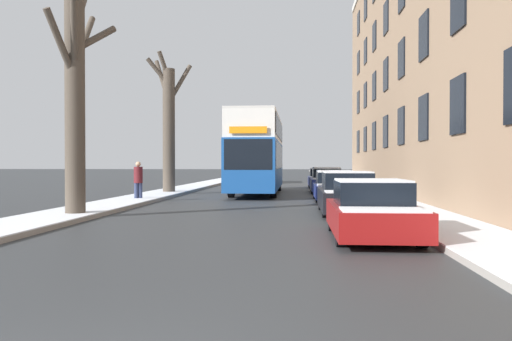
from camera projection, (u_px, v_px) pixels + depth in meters
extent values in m
cube|color=gray|center=(232.00, 179.00, 56.56)|extent=(2.21, 130.00, 0.13)
cube|color=white|center=(232.00, 178.00, 56.56)|extent=(2.19, 130.00, 0.03)
cube|color=gray|center=(332.00, 179.00, 55.62)|extent=(2.21, 130.00, 0.13)
cube|color=white|center=(332.00, 178.00, 55.62)|extent=(2.19, 130.00, 0.03)
cube|color=#8C7056|center=(499.00, 30.00, 23.60)|extent=(9.00, 43.46, 16.15)
cube|color=black|center=(458.00, 105.00, 15.56)|extent=(0.08, 1.40, 1.80)
cube|color=black|center=(423.00, 118.00, 19.79)|extent=(0.08, 1.40, 1.80)
cube|color=black|center=(401.00, 126.00, 24.03)|extent=(0.08, 1.40, 1.80)
cube|color=black|center=(386.00, 132.00, 28.26)|extent=(0.08, 1.40, 1.80)
cube|color=black|center=(374.00, 136.00, 32.50)|extent=(0.08, 1.40, 1.80)
cube|color=black|center=(365.00, 139.00, 36.73)|extent=(0.08, 1.40, 1.80)
cube|color=black|center=(358.00, 142.00, 40.97)|extent=(0.08, 1.40, 1.80)
cube|color=black|center=(458.00, 2.00, 15.52)|extent=(0.08, 1.40, 1.80)
cube|color=black|center=(424.00, 36.00, 19.75)|extent=(0.08, 1.40, 1.80)
cube|color=black|center=(401.00, 59.00, 23.99)|extent=(0.08, 1.40, 1.80)
cube|color=black|center=(386.00, 75.00, 28.22)|extent=(0.08, 1.40, 1.80)
cube|color=black|center=(374.00, 86.00, 32.46)|extent=(0.08, 1.40, 1.80)
cube|color=black|center=(365.00, 95.00, 36.69)|extent=(0.08, 1.40, 1.80)
cube|color=black|center=(358.00, 102.00, 40.93)|extent=(0.08, 1.40, 1.80)
cube|color=black|center=(386.00, 17.00, 28.18)|extent=(0.08, 1.40, 1.80)
cube|color=black|center=(374.00, 37.00, 32.41)|extent=(0.08, 1.40, 1.80)
cube|color=black|center=(365.00, 51.00, 36.65)|extent=(0.08, 1.40, 1.80)
cube|color=black|center=(358.00, 63.00, 40.88)|extent=(0.08, 1.40, 1.80)
cube|color=black|center=(366.00, 7.00, 36.61)|extent=(0.08, 1.40, 1.80)
cube|color=black|center=(359.00, 24.00, 40.84)|extent=(0.08, 1.40, 1.80)
cylinder|color=#4C4238|center=(75.00, 104.00, 15.90)|extent=(0.63, 0.63, 7.24)
cylinder|color=#4C4238|center=(74.00, 27.00, 15.09)|extent=(0.95, 1.78, 2.54)
cylinder|color=#4C4238|center=(95.00, 39.00, 16.30)|extent=(1.19, 1.17, 1.09)
cylinder|color=#4C4238|center=(81.00, 11.00, 16.86)|extent=(0.71, 2.16, 2.07)
cylinder|color=#4C4238|center=(61.00, 45.00, 15.30)|extent=(0.58, 1.42, 2.03)
cylinder|color=#4C4238|center=(84.00, 41.00, 17.18)|extent=(0.75, 2.76, 2.46)
cylinder|color=#4C4238|center=(169.00, 132.00, 28.22)|extent=(0.69, 0.69, 7.10)
cylinder|color=#4C4238|center=(163.00, 81.00, 28.63)|extent=(1.26, 1.14, 2.58)
cylinder|color=#4C4238|center=(180.00, 84.00, 28.37)|extent=(1.42, 0.76, 2.29)
cylinder|color=#4C4238|center=(158.00, 72.00, 27.96)|extent=(1.34, 0.82, 1.55)
cylinder|color=#4C4238|center=(164.00, 65.00, 27.90)|extent=(0.71, 0.90, 1.56)
cube|color=#194C99|center=(258.00, 165.00, 28.85)|extent=(2.52, 11.41, 2.63)
cube|color=silver|center=(258.00, 131.00, 28.83)|extent=(2.47, 11.19, 1.36)
cube|color=silver|center=(258.00, 118.00, 28.82)|extent=(2.47, 11.19, 0.12)
cube|color=black|center=(258.00, 156.00, 28.85)|extent=(2.55, 10.04, 1.37)
cube|color=black|center=(258.00, 130.00, 28.82)|extent=(2.55, 10.04, 1.03)
cube|color=black|center=(248.00, 154.00, 23.18)|extent=(2.27, 0.06, 1.44)
cube|color=orange|center=(248.00, 130.00, 23.15)|extent=(1.76, 0.05, 0.32)
cylinder|color=black|center=(231.00, 188.00, 25.54)|extent=(0.30, 1.01, 1.01)
cylinder|color=black|center=(274.00, 188.00, 25.36)|extent=(0.30, 1.01, 1.01)
cylinder|color=black|center=(245.00, 183.00, 32.14)|extent=(0.30, 1.01, 1.01)
cylinder|color=black|center=(279.00, 183.00, 31.96)|extent=(0.30, 1.01, 1.01)
cube|color=maroon|center=(372.00, 218.00, 11.51)|extent=(1.87, 4.08, 0.61)
cube|color=black|center=(371.00, 193.00, 11.66)|extent=(1.61, 2.04, 0.54)
cube|color=white|center=(371.00, 180.00, 11.66)|extent=(1.57, 1.94, 0.04)
cube|color=white|center=(383.00, 210.00, 10.06)|extent=(1.68, 1.06, 0.03)
cylinder|color=black|center=(341.00, 231.00, 10.36)|extent=(0.20, 0.66, 0.66)
cylinder|color=black|center=(422.00, 232.00, 10.22)|extent=(0.20, 0.66, 0.66)
cylinder|color=black|center=(333.00, 218.00, 12.80)|extent=(0.20, 0.66, 0.66)
cylinder|color=black|center=(398.00, 219.00, 12.66)|extent=(0.20, 0.66, 0.66)
cube|color=black|center=(347.00, 199.00, 17.24)|extent=(1.88, 4.42, 0.66)
cube|color=black|center=(347.00, 181.00, 17.40)|extent=(1.62, 2.21, 0.59)
cube|color=white|center=(347.00, 172.00, 17.40)|extent=(1.58, 2.10, 0.05)
cube|color=white|center=(352.00, 192.00, 15.67)|extent=(1.69, 1.15, 0.04)
cylinder|color=black|center=(325.00, 207.00, 15.98)|extent=(0.20, 0.65, 0.65)
cylinder|color=black|center=(378.00, 208.00, 15.85)|extent=(0.20, 0.65, 0.65)
cylinder|color=black|center=(321.00, 201.00, 18.63)|extent=(0.20, 0.65, 0.65)
cylinder|color=black|center=(366.00, 202.00, 18.49)|extent=(0.20, 0.65, 0.65)
cube|color=navy|center=(334.00, 191.00, 23.30)|extent=(1.86, 4.41, 0.59)
cube|color=black|center=(334.00, 178.00, 23.47)|extent=(1.60, 2.21, 0.57)
cube|color=white|center=(334.00, 171.00, 23.46)|extent=(1.57, 2.10, 0.09)
cube|color=white|center=(337.00, 185.00, 21.73)|extent=(1.68, 1.15, 0.07)
cylinder|color=black|center=(318.00, 195.00, 22.05)|extent=(0.20, 0.65, 0.65)
cylinder|color=black|center=(355.00, 196.00, 21.91)|extent=(0.20, 0.65, 0.65)
cylinder|color=black|center=(316.00, 192.00, 24.69)|extent=(0.20, 0.65, 0.65)
cylinder|color=black|center=(349.00, 192.00, 24.55)|extent=(0.20, 0.65, 0.65)
cube|color=navy|center=(326.00, 184.00, 29.71)|extent=(1.85, 4.43, 0.68)
cube|color=black|center=(326.00, 174.00, 29.88)|extent=(1.59, 2.22, 0.59)
cube|color=white|center=(326.00, 168.00, 29.88)|extent=(1.56, 2.11, 0.10)
cube|color=white|center=(328.00, 179.00, 28.14)|extent=(1.67, 1.16, 0.08)
cylinder|color=black|center=(313.00, 188.00, 28.46)|extent=(0.20, 0.66, 0.66)
cylinder|color=black|center=(342.00, 188.00, 28.32)|extent=(0.20, 0.66, 0.66)
cylinder|color=black|center=(312.00, 186.00, 31.11)|extent=(0.20, 0.66, 0.66)
cylinder|color=black|center=(338.00, 186.00, 30.97)|extent=(0.20, 0.66, 0.66)
cube|color=navy|center=(321.00, 181.00, 36.20)|extent=(1.83, 4.29, 0.63)
cube|color=black|center=(321.00, 173.00, 36.36)|extent=(1.57, 2.14, 0.57)
cube|color=white|center=(321.00, 168.00, 36.35)|extent=(1.54, 2.04, 0.06)
cube|color=white|center=(322.00, 177.00, 34.67)|extent=(1.65, 1.12, 0.05)
cylinder|color=black|center=(310.00, 184.00, 34.98)|extent=(0.20, 0.64, 0.64)
cylinder|color=black|center=(334.00, 184.00, 34.85)|extent=(0.20, 0.64, 0.64)
cylinder|color=black|center=(310.00, 183.00, 37.55)|extent=(0.20, 0.64, 0.64)
cylinder|color=black|center=(331.00, 183.00, 37.41)|extent=(0.20, 0.64, 0.64)
cube|color=#9EA3AD|center=(251.00, 168.00, 45.47)|extent=(1.93, 5.21, 2.19)
cube|color=black|center=(248.00, 163.00, 42.89)|extent=(1.70, 0.06, 0.96)
cylinder|color=black|center=(240.00, 180.00, 43.89)|extent=(0.22, 0.68, 0.68)
cylinder|color=black|center=(259.00, 180.00, 43.75)|extent=(0.22, 0.68, 0.68)
cylinder|color=black|center=(244.00, 179.00, 47.22)|extent=(0.22, 0.68, 0.68)
cylinder|color=black|center=(261.00, 179.00, 47.08)|extent=(0.22, 0.68, 0.68)
cylinder|color=navy|center=(140.00, 192.00, 22.85)|extent=(0.19, 0.19, 0.85)
cylinder|color=navy|center=(136.00, 192.00, 22.78)|extent=(0.19, 0.19, 0.85)
cylinder|color=#59191E|center=(138.00, 175.00, 22.80)|extent=(0.40, 0.40, 0.74)
sphere|color=tan|center=(138.00, 164.00, 22.80)|extent=(0.24, 0.24, 0.24)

